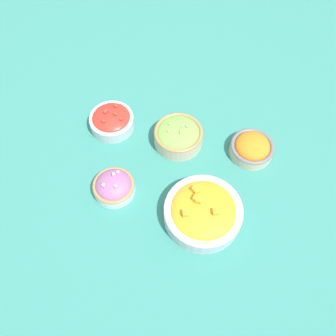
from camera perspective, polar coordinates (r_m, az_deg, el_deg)
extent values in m
plane|color=#337F75|center=(1.09, 0.00, -0.81)|extent=(3.00, 3.00, 0.00)
cylinder|color=#B2C1CC|center=(1.18, -8.53, 6.93)|extent=(0.14, 0.14, 0.04)
torus|color=silver|center=(1.16, -8.65, 7.52)|extent=(0.14, 0.14, 0.01)
ellipsoid|color=red|center=(1.16, -8.65, 7.52)|extent=(0.12, 0.12, 0.04)
ellipsoid|color=red|center=(1.15, -9.49, 8.60)|extent=(0.02, 0.02, 0.01)
ellipsoid|color=red|center=(1.13, -7.15, 7.46)|extent=(0.02, 0.02, 0.01)
ellipsoid|color=red|center=(1.15, -9.57, 8.48)|extent=(0.01, 0.02, 0.01)
ellipsoid|color=red|center=(1.17, -8.02, 9.40)|extent=(0.01, 0.01, 0.01)
ellipsoid|color=red|center=(1.14, -8.10, 8.20)|extent=(0.01, 0.01, 0.01)
ellipsoid|color=red|center=(1.13, -9.84, 7.11)|extent=(0.02, 0.01, 0.01)
cylinder|color=silver|center=(1.06, -8.21, -3.01)|extent=(0.12, 0.12, 0.03)
torus|color=#997A4C|center=(1.04, -8.31, -2.62)|extent=(0.12, 0.12, 0.01)
ellipsoid|color=#9E5B8E|center=(1.04, -8.31, -2.62)|extent=(0.10, 0.10, 0.05)
cube|color=#C699C1|center=(1.01, -7.96, -2.80)|extent=(0.01, 0.01, 0.01)
cube|color=#C699C1|center=(1.03, -8.25, -1.00)|extent=(0.01, 0.01, 0.01)
cube|color=#C699C1|center=(1.02, -9.82, -2.63)|extent=(0.01, 0.01, 0.01)
cube|color=#C699C1|center=(1.03, -7.61, -0.72)|extent=(0.01, 0.01, 0.01)
cylinder|color=beige|center=(1.13, 1.56, 4.73)|extent=(0.15, 0.15, 0.05)
torus|color=#997A4C|center=(1.11, 1.59, 5.44)|extent=(0.15, 0.15, 0.01)
ellipsoid|color=#7ABC4C|center=(1.11, 1.59, 5.44)|extent=(0.12, 0.12, 0.03)
ellipsoid|color=#99D166|center=(1.09, 1.88, 5.45)|extent=(0.01, 0.01, 0.01)
ellipsoid|color=#99D166|center=(1.09, 1.98, 5.69)|extent=(0.01, 0.01, 0.01)
ellipsoid|color=#99D166|center=(1.11, 0.24, 6.77)|extent=(0.01, 0.01, 0.01)
ellipsoid|color=#99D166|center=(1.10, 2.22, 6.43)|extent=(0.01, 0.01, 0.01)
ellipsoid|color=#99D166|center=(1.09, 0.05, 5.66)|extent=(0.01, 0.01, 0.01)
ellipsoid|color=#99D166|center=(1.10, 2.92, 6.36)|extent=(0.01, 0.01, 0.01)
cylinder|color=#B2C1CC|center=(1.01, 5.32, -6.92)|extent=(0.21, 0.21, 0.05)
torus|color=silver|center=(0.99, 5.43, -6.34)|extent=(0.21, 0.21, 0.01)
ellipsoid|color=orange|center=(0.99, 5.43, -6.34)|extent=(0.17, 0.17, 0.04)
cube|color=#F4A828|center=(0.97, 4.70, -4.92)|extent=(0.02, 0.02, 0.02)
cube|color=#F4A828|center=(0.95, 2.69, -6.92)|extent=(0.02, 0.02, 0.02)
cube|color=#F4A828|center=(0.97, 4.34, -4.67)|extent=(0.02, 0.02, 0.02)
cube|color=#F4A828|center=(0.98, 4.39, -3.43)|extent=(0.02, 0.02, 0.02)
cube|color=#F4A828|center=(0.98, 4.17, -3.27)|extent=(0.02, 0.02, 0.02)
cube|color=#F4A828|center=(0.96, 7.27, -6.64)|extent=(0.02, 0.02, 0.02)
cylinder|color=beige|center=(1.14, 12.58, 2.77)|extent=(0.13, 0.13, 0.03)
torus|color=slate|center=(1.12, 12.74, 3.24)|extent=(0.13, 0.13, 0.01)
ellipsoid|color=orange|center=(1.12, 12.74, 3.24)|extent=(0.10, 0.10, 0.05)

